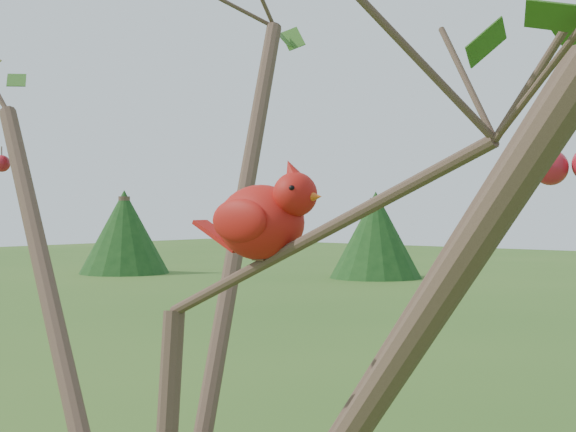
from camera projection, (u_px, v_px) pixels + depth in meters
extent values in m
sphere|color=#B01826|center=(2.00, 163.00, 2.07)|extent=(0.04, 0.04, 0.04)
sphere|color=#B01826|center=(550.00, 167.00, 0.98)|extent=(0.04, 0.04, 0.04)
ellipsoid|color=red|center=(261.00, 223.00, 1.30)|extent=(0.15, 0.12, 0.11)
sphere|color=red|center=(295.00, 194.00, 1.27)|extent=(0.07, 0.07, 0.06)
cone|color=red|center=(292.00, 172.00, 1.27)|extent=(0.05, 0.04, 0.05)
cone|color=#D85914|center=(314.00, 197.00, 1.25)|extent=(0.03, 0.03, 0.02)
ellipsoid|color=black|center=(307.00, 197.00, 1.25)|extent=(0.02, 0.04, 0.03)
cube|color=red|center=(219.00, 236.00, 1.35)|extent=(0.09, 0.04, 0.05)
ellipsoid|color=red|center=(275.00, 220.00, 1.34)|extent=(0.10, 0.04, 0.06)
ellipsoid|color=red|center=(239.00, 221.00, 1.27)|extent=(0.10, 0.04, 0.06)
cylinder|color=#3C2B20|center=(376.00, 238.00, 26.08)|extent=(0.36, 0.36, 2.37)
cone|color=#153713|center=(376.00, 235.00, 26.08)|extent=(2.76, 2.76, 2.56)
cylinder|color=#3C2B20|center=(124.00, 235.00, 27.86)|extent=(0.37, 0.37, 2.44)
cone|color=#153713|center=(124.00, 232.00, 27.85)|extent=(2.84, 2.84, 2.64)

